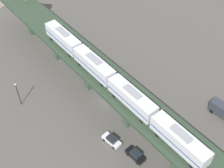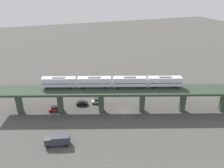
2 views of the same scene
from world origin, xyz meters
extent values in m
plane|color=#4C4944|center=(0.00, 0.00, 0.00)|extent=(400.00, 400.00, 0.00)
cube|color=#2C3D2C|center=(0.00, 0.00, 8.58)|extent=(37.67, 89.78, 0.80)
cube|color=#384C38|center=(-12.44, -36.44, 4.09)|extent=(2.28, 2.28, 8.18)
cube|color=#384C38|center=(-7.59, -22.24, 4.09)|extent=(2.28, 2.28, 8.18)
cube|color=#384C38|center=(-2.75, -8.04, 4.09)|extent=(2.28, 2.28, 8.18)
cube|color=#384C38|center=(2.10, 6.15, 4.09)|extent=(2.28, 2.28, 8.18)
cube|color=#384C38|center=(6.94, 20.35, 4.09)|extent=(2.28, 2.28, 8.18)
cube|color=#384C38|center=(11.79, 34.54, 4.09)|extent=(2.28, 2.28, 8.18)
cube|color=silver|center=(-8.90, -21.74, 11.52)|extent=(6.53, 12.26, 3.10)
cube|color=navy|center=(-8.90, -21.74, 11.22)|extent=(6.49, 12.05, 0.24)
cube|color=gray|center=(-8.90, -21.74, 13.25)|extent=(2.68, 4.43, 0.36)
cylinder|color=black|center=(-11.38, -25.33, 9.40)|extent=(0.48, 0.87, 0.84)
cylinder|color=black|center=(-9.13, -26.10, 9.40)|extent=(0.48, 0.87, 0.84)
cylinder|color=black|center=(-8.67, -17.38, 9.40)|extent=(0.48, 0.87, 0.84)
cylinder|color=black|center=(-6.42, -18.15, 9.40)|extent=(0.48, 0.87, 0.84)
cube|color=silver|center=(-4.83, -9.81, 11.52)|extent=(6.53, 12.26, 3.10)
cube|color=navy|center=(-4.83, -9.81, 11.22)|extent=(6.49, 12.05, 0.24)
cube|color=gray|center=(-4.83, -9.81, 13.25)|extent=(2.68, 4.43, 0.36)
cylinder|color=black|center=(-7.31, -13.41, 9.40)|extent=(0.48, 0.87, 0.84)
cylinder|color=black|center=(-5.06, -14.17, 9.40)|extent=(0.48, 0.87, 0.84)
cylinder|color=black|center=(-4.60, -5.46, 9.40)|extent=(0.48, 0.87, 0.84)
cylinder|color=black|center=(-2.35, -6.22, 9.40)|extent=(0.48, 0.87, 0.84)
cube|color=silver|center=(-0.76, 2.11, 11.52)|extent=(6.53, 12.26, 3.10)
cube|color=navy|center=(-0.76, 2.11, 11.22)|extent=(6.49, 12.05, 0.24)
cube|color=gray|center=(-0.76, 2.11, 13.25)|extent=(2.68, 4.43, 0.36)
cylinder|color=black|center=(-3.24, -1.48, 9.40)|extent=(0.48, 0.87, 0.84)
cylinder|color=black|center=(-0.99, -2.25, 9.40)|extent=(0.48, 0.87, 0.84)
cylinder|color=black|center=(-0.53, 6.47, 9.40)|extent=(0.48, 0.87, 0.84)
cylinder|color=black|center=(1.72, 5.70, 9.40)|extent=(0.48, 0.87, 0.84)
cube|color=silver|center=(3.31, 14.03, 11.52)|extent=(6.53, 12.26, 3.10)
cube|color=navy|center=(3.31, 14.03, 11.22)|extent=(6.49, 12.05, 0.24)
cube|color=gray|center=(3.31, 14.03, 13.25)|extent=(2.68, 4.43, 0.36)
cylinder|color=black|center=(0.83, 10.44, 9.40)|extent=(0.48, 0.87, 0.84)
cylinder|color=black|center=(3.08, 9.68, 9.40)|extent=(0.48, 0.87, 0.84)
cylinder|color=black|center=(3.54, 18.39, 9.40)|extent=(0.48, 0.87, 0.84)
cylinder|color=black|center=(5.79, 17.62, 9.40)|extent=(0.48, 0.87, 0.84)
cube|color=silver|center=(-9.05, -7.77, 0.73)|extent=(2.65, 4.67, 0.80)
cube|color=#1E2328|center=(-9.08, -7.92, 1.51)|extent=(2.05, 2.48, 0.76)
cylinder|color=black|center=(-10.18, -9.00, 0.33)|extent=(0.37, 0.69, 0.66)
cylinder|color=black|center=(-8.50, -9.34, 0.33)|extent=(0.37, 0.69, 0.66)
cylinder|color=black|center=(-9.60, -6.20, 0.33)|extent=(0.37, 0.69, 0.66)
cylinder|color=black|center=(-7.93, -6.54, 0.33)|extent=(0.37, 0.69, 0.66)
cube|color=#AD1E1E|center=(-8.86, -24.41, 0.73)|extent=(2.13, 4.53, 0.80)
cube|color=#1E2328|center=(-8.87, -24.55, 1.51)|extent=(1.80, 2.32, 0.76)
cylinder|color=black|center=(-9.82, -25.77, 0.33)|extent=(0.29, 0.68, 0.66)
cylinder|color=black|center=(-8.12, -25.90, 0.33)|extent=(0.29, 0.68, 0.66)
cylinder|color=black|center=(-9.60, -22.91, 0.33)|extent=(0.29, 0.68, 0.66)
cylinder|color=black|center=(-7.90, -23.04, 0.33)|extent=(0.29, 0.68, 0.66)
cube|color=black|center=(-9.51, -13.86, 0.73)|extent=(2.93, 4.72, 0.80)
cube|color=#1E2328|center=(-9.55, -14.00, 1.51)|extent=(2.18, 2.56, 0.76)
cylinder|color=black|center=(-10.72, -15.00, 0.33)|extent=(0.41, 0.70, 0.66)
cylinder|color=black|center=(-9.08, -15.46, 0.33)|extent=(0.41, 0.70, 0.66)
cylinder|color=black|center=(-9.95, -12.25, 0.33)|extent=(0.41, 0.70, 0.66)
cylinder|color=black|center=(-8.30, -12.71, 0.33)|extent=(0.41, 0.70, 0.66)
cube|color=#333338|center=(10.41, -28.23, 1.65)|extent=(2.62, 2.47, 2.30)
cube|color=#2D333D|center=(11.28, -24.74, 1.85)|extent=(3.49, 5.60, 2.70)
cylinder|color=black|center=(9.45, -27.99, 0.50)|extent=(0.58, 1.06, 1.00)
cylinder|color=black|center=(11.37, -28.47, 0.50)|extent=(0.58, 1.06, 1.00)
cylinder|color=black|center=(10.66, -22.98, 0.50)|extent=(0.58, 1.06, 1.00)
cylinder|color=black|center=(12.66, -23.48, 0.50)|extent=(0.58, 1.06, 1.00)
cylinder|color=black|center=(-11.53, 16.56, 3.25)|extent=(0.20, 0.20, 6.50)
sphere|color=beige|center=(-11.53, 16.56, 6.72)|extent=(0.44, 0.44, 0.44)
camera|label=1|loc=(-41.85, -28.88, 56.35)|focal=50.00mm
camera|label=2|loc=(64.20, -27.78, 43.41)|focal=35.00mm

